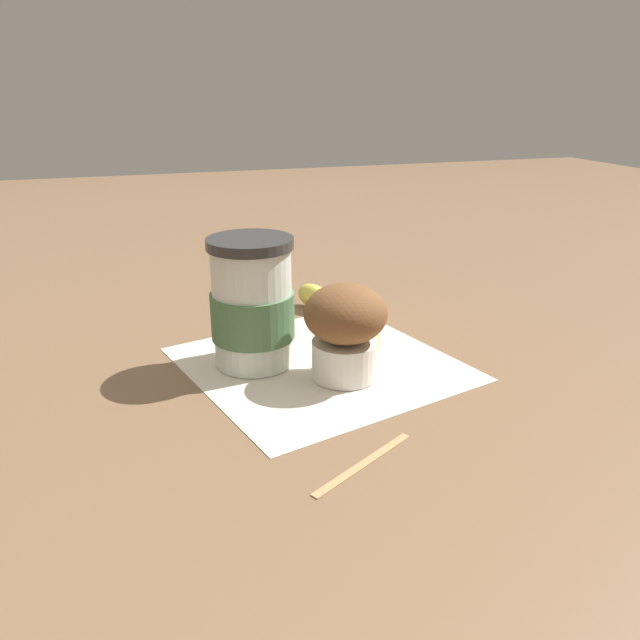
# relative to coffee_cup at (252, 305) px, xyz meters

# --- Properties ---
(ground_plane) EXTENTS (3.00, 3.00, 0.00)m
(ground_plane) POSITION_rel_coffee_cup_xyz_m (0.06, -0.02, -0.06)
(ground_plane) COLOR brown
(paper_napkin) EXTENTS (0.30, 0.30, 0.00)m
(paper_napkin) POSITION_rel_coffee_cup_xyz_m (0.06, -0.02, -0.06)
(paper_napkin) COLOR beige
(paper_napkin) RESTS_ON ground_plane
(coffee_cup) EXTENTS (0.08, 0.08, 0.13)m
(coffee_cup) POSITION_rel_coffee_cup_xyz_m (0.00, 0.00, 0.00)
(coffee_cup) COLOR silver
(coffee_cup) RESTS_ON paper_napkin
(muffin) EXTENTS (0.08, 0.08, 0.09)m
(muffin) POSITION_rel_coffee_cup_xyz_m (0.08, -0.06, -0.01)
(muffin) COLOR white
(muffin) RESTS_ON paper_napkin
(banana) EXTENTS (0.07, 0.23, 0.03)m
(banana) POSITION_rel_coffee_cup_xyz_m (0.12, 0.05, -0.05)
(banana) COLOR #D6CC4C
(banana) RESTS_ON paper_napkin
(wooden_stirrer) EXTENTS (0.10, 0.06, 0.00)m
(wooden_stirrer) POSITION_rel_coffee_cup_xyz_m (0.04, -0.20, -0.06)
(wooden_stirrer) COLOR tan
(wooden_stirrer) RESTS_ON ground_plane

